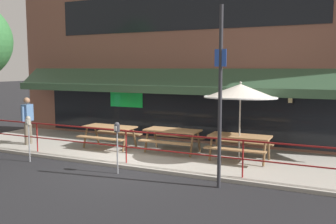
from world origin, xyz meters
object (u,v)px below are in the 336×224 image
Objects in this scene: parking_meter_near at (28,125)px; parking_meter_far at (117,132)px; picnic_table_left at (110,131)px; patio_umbrella_right at (240,91)px; picnic_table_centre at (173,134)px; pedestrian_walking at (28,118)px; street_sign_pole at (220,96)px; picnic_table_right at (240,141)px.

parking_meter_far is (3.15, 0.06, 0.00)m from parking_meter_near.
patio_umbrella_right is at bearing 1.62° from picnic_table_left.
pedestrian_walking reaches higher than picnic_table_centre.
patio_umbrella_right is (4.53, 0.13, 1.47)m from picnic_table_left.
street_sign_pole is (6.01, 0.09, 1.06)m from parking_meter_near.
picnic_table_right is at bearing 23.40° from parking_meter_near.
pedestrian_walking is at bearing -166.27° from picnic_table_left.
patio_umbrella_right is at bearing -90.00° from picnic_table_right.
street_sign_pole is (0.14, -2.41, 0.03)m from patio_umbrella_right.
patio_umbrella_right reaches higher than pedestrian_walking.
pedestrian_walking reaches higher than picnic_table_right.
street_sign_pole reaches higher than picnic_table_right.
parking_meter_near reaches higher than picnic_table_left.
picnic_table_left is at bearing -177.83° from picnic_table_right.
patio_umbrella_right is at bearing 23.04° from parking_meter_near.
picnic_table_right is 0.76× the size of patio_umbrella_right.
picnic_table_left is at bearing -172.77° from picnic_table_centre.
parking_meter_near reaches higher than picnic_table_centre.
pedestrian_walking is 2.36m from parking_meter_near.
picnic_table_right is at bearing 6.90° from pedestrian_walking.
patio_umbrella_right is 1.39× the size of pedestrian_walking.
parking_meter_far reaches higher than picnic_table_centre.
picnic_table_right is 1.05× the size of pedestrian_walking.
parking_meter_near is (-1.34, -2.37, 0.44)m from picnic_table_left.
parking_meter_far is at bearing -138.16° from patio_umbrella_right.
patio_umbrella_right is 6.46m from parking_meter_near.
picnic_table_right is at bearing 90.00° from patio_umbrella_right.
picnic_table_left is 0.76× the size of patio_umbrella_right.
picnic_table_right is at bearing 93.23° from street_sign_pole.
pedestrian_walking is (-7.58, -0.87, -1.12)m from patio_umbrella_right.
parking_meter_near is (-5.87, -2.50, -1.03)m from patio_umbrella_right.
pedestrian_walking is at bearing 162.19° from parking_meter_far.
street_sign_pole reaches higher than pedestrian_walking.
parking_meter_near reaches higher than picnic_table_right.
patio_umbrella_right reaches higher than parking_meter_near.
pedestrian_walking reaches higher than parking_meter_far.
street_sign_pole is (0.14, -2.45, 1.50)m from picnic_table_right.
patio_umbrella_right is at bearing 6.57° from pedestrian_walking.
patio_umbrella_right is 7.71m from pedestrian_walking.
picnic_table_centre is at bearing 36.38° from parking_meter_near.
street_sign_pole is (7.72, -1.53, 1.15)m from pedestrian_walking.
pedestrian_walking is (-3.05, -0.75, 0.35)m from picnic_table_left.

